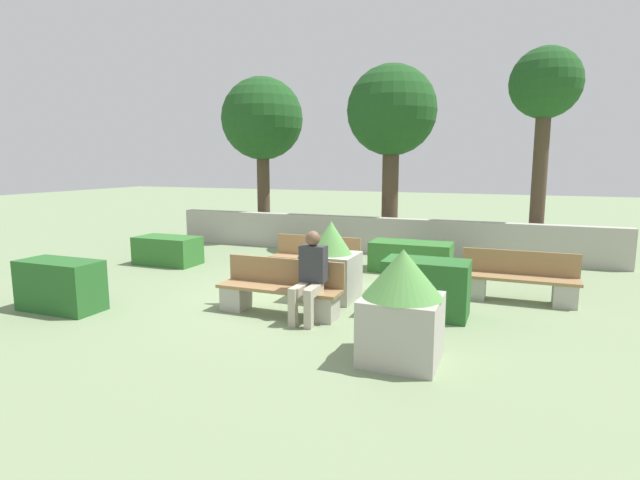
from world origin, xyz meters
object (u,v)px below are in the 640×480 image
Objects in this scene: person_seated_man at (310,272)px; tree_center_left at (392,114)px; tree_leftmost at (262,121)px; bench_front at (280,293)px; bench_left_side at (519,283)px; tree_center_right at (545,92)px; planter_corner_left at (331,264)px; planter_corner_right at (402,304)px; bench_right_side at (315,262)px.

tree_center_left reaches higher than person_seated_man.
person_seated_man is 0.28× the size of tree_leftmost.
bench_front is 3.97m from bench_left_side.
bench_front is 1.05× the size of bench_left_side.
planter_corner_left is at bearing -123.36° from tree_center_right.
tree_leftmost is (-5.82, 7.62, 2.79)m from planter_corner_right.
planter_corner_right reaches higher than person_seated_man.
planter_corner_right is 0.28× the size of tree_leftmost.
bench_right_side is at bearing -51.16° from tree_leftmost.
bench_left_side is at bearing -10.64° from bench_right_side.
bench_right_side is 6.13m from tree_leftmost.
bench_left_side is at bearing 31.27° from bench_front.
person_seated_man reaches higher than bench_front.
planter_corner_right is at bearing -119.00° from bench_left_side.
tree_leftmost is (-3.30, 4.09, 3.16)m from bench_right_side.
person_seated_man reaches higher than bench_right_side.
bench_left_side is at bearing -31.95° from tree_leftmost.
planter_corner_left is 2.78m from planter_corner_right.
tree_leftmost is (-7.09, 4.42, 3.16)m from bench_left_side.
person_seated_man is at bearing 147.39° from planter_corner_right.
planter_corner_left is (-0.12, 1.21, -0.12)m from person_seated_man.
bench_right_side is 0.38× the size of tree_center_left.
bench_front is 1.19m from planter_corner_left.
tree_leftmost is at bearing 177.09° from tree_center_left.
planter_corner_left reaches higher than bench_right_side.
tree_center_left is (-1.96, 7.43, 2.84)m from planter_corner_right.
person_seated_man is 0.99× the size of planter_corner_right.
bench_left_side is 1.40× the size of planter_corner_left.
tree_leftmost is at bearing 123.16° from bench_right_side.
person_seated_man is (-2.83, -2.20, 0.40)m from bench_left_side.
bench_front is 1.47× the size of planter_corner_left.
tree_center_right reaches higher than tree_center_left.
planter_corner_right is at bearing -52.63° from planter_corner_left.
tree_leftmost is 0.99× the size of tree_center_left.
bench_left_side is 0.38× the size of tree_center_right.
tree_leftmost is at bearing 119.68° from bench_front.
tree_center_right is at bearing 56.64° from planter_corner_left.
bench_right_side is at bearing 110.84° from person_seated_man.
bench_left_side is at bearing -94.97° from tree_center_right.
bench_left_side is 3.13m from planter_corner_left.
planter_corner_left reaches higher than bench_front.
tree_center_right is at bearing 36.10° from bench_right_side.
planter_corner_right is at bearing -28.17° from bench_front.
tree_center_left is at bearing 93.55° from person_seated_man.
person_seated_man is 1.86m from planter_corner_right.
planter_corner_right reaches higher than bench_right_side.
bench_left_side is 0.39× the size of tree_center_left.
person_seated_man is at bearing -86.45° from tree_center_left.
planter_corner_right is (-1.27, -3.20, 0.37)m from bench_left_side.
planter_corner_left is 7.39m from tree_leftmost.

